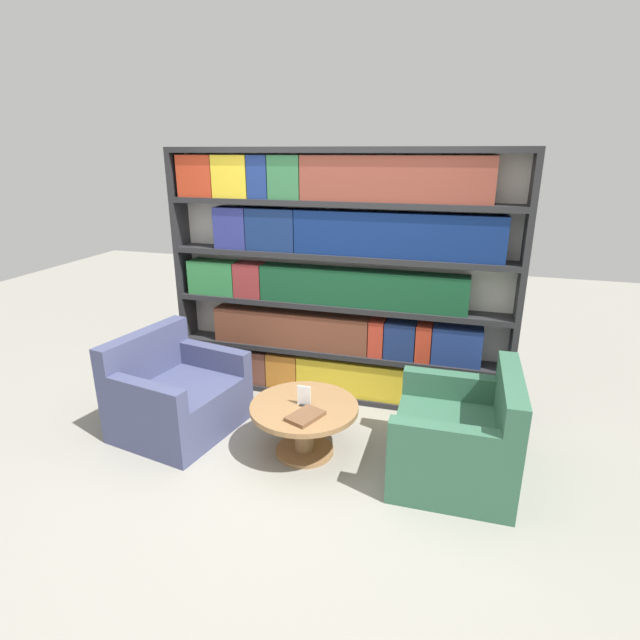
# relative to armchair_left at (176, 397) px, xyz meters

# --- Properties ---
(ground_plane) EXTENTS (14.00, 14.00, 0.00)m
(ground_plane) POSITION_rel_armchair_left_xyz_m (1.15, -0.29, -0.29)
(ground_plane) COLOR gray
(bookshelf) EXTENTS (3.15, 0.30, 2.30)m
(bookshelf) POSITION_rel_armchair_left_xyz_m (1.13, 0.98, 0.86)
(bookshelf) COLOR silver
(bookshelf) RESTS_ON ground_plane
(armchair_left) EXTENTS (0.99, 1.08, 0.83)m
(armchair_left) POSITION_rel_armchair_left_xyz_m (0.00, 0.00, 0.00)
(armchair_left) COLOR #42476B
(armchair_left) RESTS_ON ground_plane
(armchair_right) EXTENTS (0.84, 0.95, 0.83)m
(armchair_right) POSITION_rel_armchair_left_xyz_m (2.31, -0.01, 0.00)
(armchair_right) COLOR #336047
(armchair_right) RESTS_ON ground_plane
(coffee_table) EXTENTS (0.84, 0.84, 0.42)m
(coffee_table) POSITION_rel_armchair_left_xyz_m (1.16, -0.05, 0.01)
(coffee_table) COLOR olive
(coffee_table) RESTS_ON ground_plane
(table_sign) EXTENTS (0.10, 0.06, 0.16)m
(table_sign) POSITION_rel_armchair_left_xyz_m (1.16, -0.05, 0.20)
(table_sign) COLOR black
(table_sign) RESTS_ON coffee_table
(stray_book) EXTENTS (0.27, 0.32, 0.03)m
(stray_book) POSITION_rel_armchair_left_xyz_m (1.23, -0.24, 0.15)
(stray_book) COLOR brown
(stray_book) RESTS_ON coffee_table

